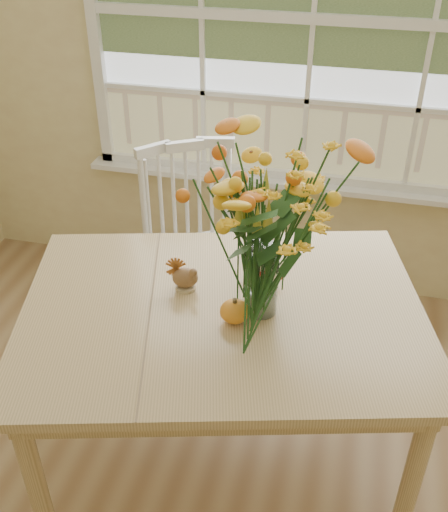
# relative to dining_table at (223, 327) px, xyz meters

# --- Properties ---
(wall_back) EXTENTS (4.00, 0.02, 2.70)m
(wall_back) POSITION_rel_dining_table_xyz_m (0.13, 1.35, 0.64)
(wall_back) COLOR beige
(wall_back) RESTS_ON floor
(window) EXTENTS (2.42, 0.12, 1.74)m
(window) POSITION_rel_dining_table_xyz_m (0.13, 1.31, 0.82)
(window) COLOR silver
(window) RESTS_ON wall_back
(dining_table) EXTENTS (1.71, 1.41, 0.80)m
(dining_table) POSITION_rel_dining_table_xyz_m (0.00, 0.00, 0.00)
(dining_table) COLOR tan
(dining_table) RESTS_ON floor
(windsor_chair) EXTENTS (0.65, 0.64, 1.04)m
(windsor_chair) POSITION_rel_dining_table_xyz_m (-0.34, 0.77, -0.13)
(windsor_chair) COLOR white
(windsor_chair) RESTS_ON floor
(flower_vase) EXTENTS (0.57, 0.57, 0.68)m
(flower_vase) POSITION_rel_dining_table_xyz_m (0.14, 0.02, 0.50)
(flower_vase) COLOR white
(flower_vase) RESTS_ON dining_table
(pumpkin) EXTENTS (0.11, 0.11, 0.08)m
(pumpkin) POSITION_rel_dining_table_xyz_m (0.06, -0.06, 0.13)
(pumpkin) COLOR orange
(pumpkin) RESTS_ON dining_table
(turkey_figurine) EXTENTS (0.11, 0.09, 0.13)m
(turkey_figurine) POSITION_rel_dining_table_xyz_m (-0.17, 0.08, 0.14)
(turkey_figurine) COLOR #CCB78C
(turkey_figurine) RESTS_ON dining_table
(dark_gourd) EXTENTS (0.12, 0.08, 0.07)m
(dark_gourd) POSITION_rel_dining_table_xyz_m (0.10, 0.21, 0.13)
(dark_gourd) COLOR #38160F
(dark_gourd) RESTS_ON dining_table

